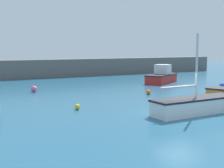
% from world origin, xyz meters
% --- Properties ---
extents(ground_plane, '(120.00, 120.00, 0.20)m').
position_xyz_m(ground_plane, '(0.00, 0.00, -0.10)').
color(ground_plane, '#235B7A').
extents(harbor_breakwater, '(58.34, 2.76, 2.43)m').
position_xyz_m(harbor_breakwater, '(0.00, 27.66, 1.21)').
color(harbor_breakwater, '#66605B').
rests_on(harbor_breakwater, ground_plane).
extents(sailboat_short_mast, '(6.03, 1.67, 4.86)m').
position_xyz_m(sailboat_short_mast, '(1.27, -0.01, 0.52)').
color(sailboat_short_mast, white).
rests_on(sailboat_short_mast, ground_plane).
extents(motorboat_with_cabin, '(5.43, 4.35, 2.09)m').
position_xyz_m(motorboat_with_cabin, '(10.00, 14.52, 0.72)').
color(motorboat_with_cabin, red).
rests_on(motorboat_with_cabin, ground_plane).
extents(mooring_buoy_pink, '(0.56, 0.56, 0.56)m').
position_xyz_m(mooring_buoy_pink, '(-4.91, 14.05, 0.28)').
color(mooring_buoy_pink, '#EA668C').
rests_on(mooring_buoy_pink, ground_plane).
extents(mooring_buoy_yellow, '(0.36, 0.36, 0.36)m').
position_xyz_m(mooring_buoy_yellow, '(-4.59, 4.61, 0.18)').
color(mooring_buoy_yellow, yellow).
rests_on(mooring_buoy_yellow, ground_plane).
extents(mooring_buoy_orange, '(0.40, 0.40, 0.40)m').
position_xyz_m(mooring_buoy_orange, '(3.37, 7.83, 0.20)').
color(mooring_buoy_orange, orange).
rests_on(mooring_buoy_orange, ground_plane).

